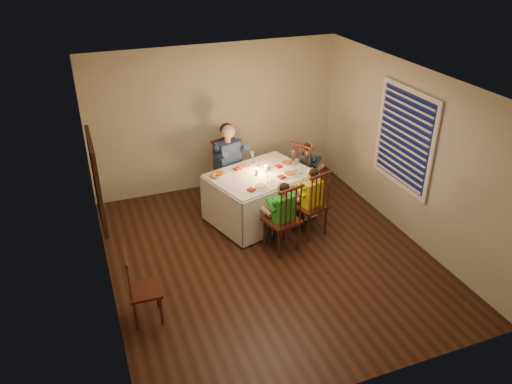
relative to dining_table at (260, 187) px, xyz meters
name	(u,v)px	position (x,y,z in m)	size (l,w,h in m)	color
ground	(269,255)	(-0.27, -1.04, -0.59)	(5.00, 5.00, 0.00)	black
wall_left	(99,206)	(-2.52, -1.04, 0.71)	(0.02, 5.00, 2.60)	beige
wall_right	(408,153)	(1.98, -1.04, 0.71)	(0.02, 5.00, 2.60)	beige
wall_back	(216,118)	(-0.27, 1.46, 0.71)	(4.50, 0.02, 2.60)	beige
ceiling	(271,83)	(-0.27, -1.04, 2.01)	(5.00, 5.00, 0.00)	white
dining_table	(260,187)	(0.00, 0.00, 0.00)	(1.84, 1.55, 0.79)	white
chair_adult	(230,200)	(-0.27, 0.77, -0.59)	(0.46, 0.44, 1.12)	#3B1810
chair_near_left	(281,248)	(-0.03, -0.94, -0.59)	(0.46, 0.44, 1.12)	#3B1810
chair_near_right	(308,233)	(0.55, -0.70, -0.59)	(0.46, 0.44, 1.12)	#3B1810
chair_end	(306,199)	(0.99, 0.31, -0.59)	(0.46, 0.44, 1.12)	#3B1810
chair_extra	(149,317)	(-2.17, -1.73, -0.59)	(0.40, 0.38, 0.97)	#3B1810
adult	(230,200)	(-0.27, 0.77, -0.59)	(0.56, 0.51, 1.42)	navy
child_green	(281,248)	(-0.03, -0.94, -0.59)	(0.39, 0.35, 1.13)	green
child_yellow	(308,233)	(0.55, -0.70, -0.59)	(0.40, 0.36, 1.15)	yellow
child_teal	(306,199)	(0.99, 0.31, -0.59)	(0.36, 0.33, 1.09)	#182E3E
setting_adult	(246,166)	(-0.12, 0.32, 0.25)	(0.26, 0.26, 0.02)	white
setting_green	(261,187)	(-0.16, -0.44, 0.25)	(0.26, 0.26, 0.02)	white
setting_yellow	(290,174)	(0.42, -0.20, 0.25)	(0.26, 0.26, 0.02)	white
setting_teal	(287,164)	(0.53, 0.17, 0.25)	(0.26, 0.26, 0.02)	white
candle_left	(257,172)	(-0.07, -0.02, 0.29)	(0.06, 0.06, 0.10)	silver
candle_right	(266,169)	(0.11, 0.03, 0.29)	(0.06, 0.06, 0.10)	silver
squash	(214,175)	(-0.74, 0.12, 0.28)	(0.09, 0.09, 0.09)	yellow
orange_fruit	(268,167)	(0.17, 0.11, 0.28)	(0.08, 0.08, 0.08)	#EA5C13
serving_bowl	(217,175)	(-0.67, 0.15, 0.27)	(0.24, 0.24, 0.06)	white
wall_mirror	(97,181)	(-2.49, -0.74, 0.91)	(0.06, 0.95, 1.15)	black
window_blinds	(404,139)	(1.93, -0.94, 0.91)	(0.07, 1.34, 1.54)	#0D1236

